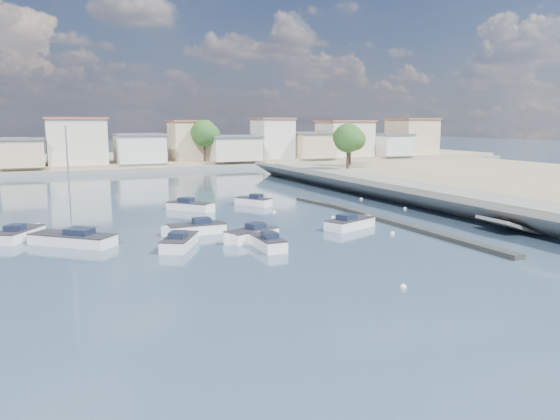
% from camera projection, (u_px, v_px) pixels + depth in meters
% --- Properties ---
extents(ground, '(400.00, 400.00, 0.00)m').
position_uv_depth(ground, '(219.00, 191.00, 71.90)').
color(ground, '#273B4F').
rests_on(ground, ground).
extents(seawall_walkway, '(5.00, 90.00, 1.80)m').
position_uv_depth(seawall_walkway, '(477.00, 203.00, 54.84)').
color(seawall_walkway, slate).
rests_on(seawall_walkway, ground).
extents(breakwater, '(2.00, 31.02, 0.35)m').
position_uv_depth(breakwater, '(382.00, 219.00, 50.02)').
color(breakwater, black).
rests_on(breakwater, ground).
extents(far_shore_land, '(160.00, 40.00, 1.40)m').
position_uv_depth(far_shore_land, '(146.00, 160.00, 118.66)').
color(far_shore_land, gray).
rests_on(far_shore_land, ground).
extents(far_shore_quay, '(160.00, 2.50, 0.80)m').
position_uv_depth(far_shore_quay, '(167.00, 169.00, 99.78)').
color(far_shore_quay, slate).
rests_on(far_shore_quay, ground).
extents(far_town, '(113.01, 12.80, 8.35)m').
position_uv_depth(far_town, '(213.00, 142.00, 108.69)').
color(far_town, beige).
rests_on(far_town, far_shore_land).
extents(shore_trees, '(74.56, 38.32, 7.92)m').
position_uv_depth(shore_trees, '(215.00, 137.00, 99.59)').
color(shore_trees, '#38281E').
rests_on(shore_trees, ground).
extents(motorboat_a, '(1.65, 4.42, 1.48)m').
position_uv_depth(motorboat_a, '(267.00, 243.00, 39.46)').
color(motorboat_a, white).
rests_on(motorboat_a, ground).
extents(motorboat_b, '(3.71, 4.80, 1.48)m').
position_uv_depth(motorboat_b, '(180.00, 242.00, 39.70)').
color(motorboat_b, white).
rests_on(motorboat_b, ground).
extents(motorboat_c, '(5.18, 1.81, 1.48)m').
position_uv_depth(motorboat_c, '(193.00, 229.00, 44.25)').
color(motorboat_c, white).
rests_on(motorboat_c, ground).
extents(motorboat_d, '(4.83, 3.21, 1.48)m').
position_uv_depth(motorboat_d, '(249.00, 236.00, 41.89)').
color(motorboat_d, white).
rests_on(motorboat_d, ground).
extents(motorboat_e, '(3.91, 4.78, 1.48)m').
position_uv_depth(motorboat_e, '(21.00, 234.00, 42.32)').
color(motorboat_e, white).
rests_on(motorboat_e, ground).
extents(motorboat_f, '(3.54, 4.21, 1.48)m').
position_uv_depth(motorboat_f, '(252.00, 202.00, 59.43)').
color(motorboat_f, white).
rests_on(motorboat_f, ground).
extents(motorboat_g, '(4.57, 4.76, 1.48)m').
position_uv_depth(motorboat_g, '(192.00, 207.00, 55.97)').
color(motorboat_g, white).
rests_on(motorboat_g, ground).
extents(motorboat_h, '(5.36, 3.59, 1.48)m').
position_uv_depth(motorboat_h, '(352.00, 223.00, 46.81)').
color(motorboat_h, white).
rests_on(motorboat_h, ground).
extents(sailboat, '(6.22, 5.89, 9.00)m').
position_uv_depth(sailboat, '(69.00, 239.00, 40.44)').
color(sailboat, white).
rests_on(sailboat, ground).
extents(mooring_buoys, '(17.13, 30.46, 0.38)m').
position_uv_depth(mooring_buoys, '(358.00, 220.00, 50.05)').
color(mooring_buoys, white).
rests_on(mooring_buoys, ground).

